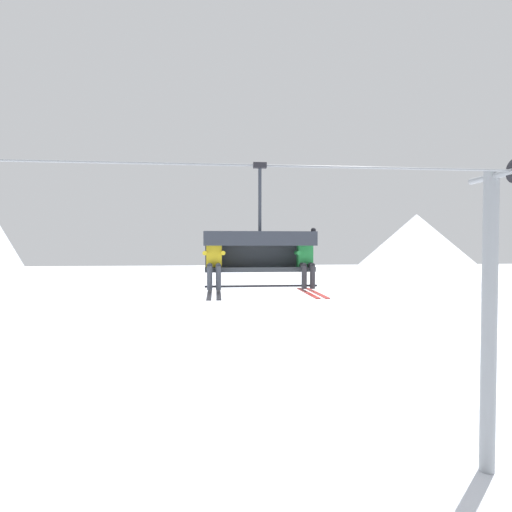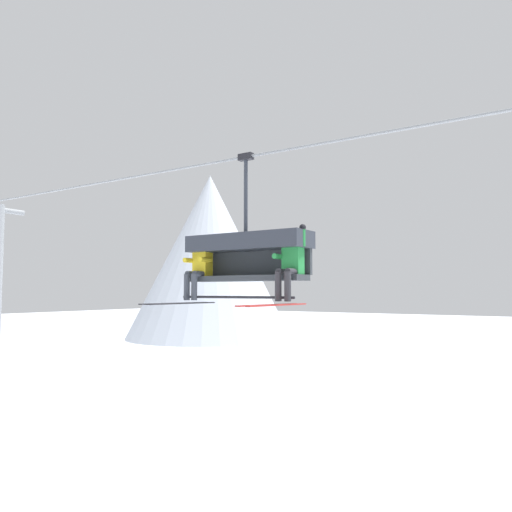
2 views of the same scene
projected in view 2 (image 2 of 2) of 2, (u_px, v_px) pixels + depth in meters
mountain_peak_west at (210, 256)px, 53.26m from camera, size 17.37×17.37×17.42m
lift_cable at (171, 170)px, 9.99m from camera, size 17.29×0.05×0.05m
chairlift_chair at (248, 250)px, 8.95m from camera, size 2.37×0.74×2.61m
skier_yellow at (198, 267)px, 9.27m from camera, size 0.46×1.70×1.23m
skier_green at (290, 263)px, 8.22m from camera, size 0.48×1.70×1.34m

